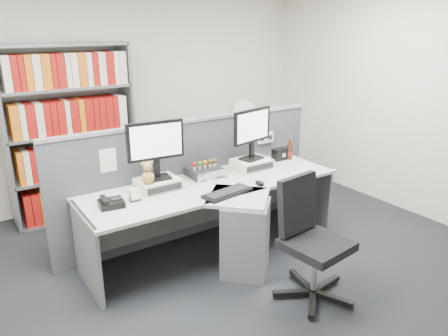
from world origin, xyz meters
TOP-DOWN VIEW (x-y plane):
  - ground at (0.00, 0.00)m, footprint 5.50×5.50m
  - room_shell at (0.00, 0.00)m, footprint 5.04×5.54m
  - partition at (0.00, 1.25)m, footprint 3.00×0.08m
  - desk at (0.00, 0.60)m, footprint 2.60×1.20m
  - monitor_riser_left at (-0.53, 0.98)m, footprint 0.38×0.31m
  - monitor_riser_right at (0.57, 0.98)m, footprint 0.38×0.31m
  - monitor_left at (-0.53, 0.98)m, footprint 0.53×0.19m
  - monitor_right at (0.57, 0.98)m, footprint 0.52×0.21m
  - desktop_pc at (0.03, 1.06)m, footprint 0.32×0.29m
  - figurines at (0.05, 1.04)m, footprint 0.29×0.05m
  - keyboard at (-0.06, 0.50)m, footprint 0.50×0.25m
  - mouse at (0.33, 0.53)m, footprint 0.07×0.11m
  - desk_phone at (-1.04, 0.83)m, footprint 0.22×0.21m
  - desk_calendar at (-0.82, 0.83)m, footprint 0.09×0.07m
  - plush_toy at (-0.65, 0.91)m, footprint 0.12×0.12m
  - speaker at (1.04, 1.04)m, footprint 0.19×0.11m
  - cola_bottle at (1.13, 1.00)m, footprint 0.07×0.07m
  - shelving_unit at (-0.90, 2.44)m, footprint 1.41×0.40m
  - filing_cabinet at (1.20, 1.99)m, footprint 0.45×0.61m
  - desk_fan at (1.20, 1.99)m, footprint 0.33×0.20m
  - office_chair at (0.24, -0.25)m, footprint 0.66×0.66m

SIDE VIEW (x-z plane):
  - ground at x=0.00m, z-range 0.00..0.00m
  - filing_cabinet at x=1.20m, z-range 0.00..0.70m
  - desk at x=0.00m, z-range 0.10..0.82m
  - office_chair at x=0.24m, z-range 0.04..1.04m
  - partition at x=0.00m, z-range 0.01..1.29m
  - keyboard at x=-0.06m, z-range 0.72..0.75m
  - mouse at x=0.33m, z-range 0.72..0.76m
  - desk_phone at x=-1.04m, z-range 0.71..0.80m
  - desktop_pc at x=0.03m, z-range 0.72..0.80m
  - desk_calendar at x=-0.82m, z-range 0.71..0.83m
  - monitor_riser_left at x=-0.53m, z-range 0.72..0.82m
  - monitor_riser_right at x=0.57m, z-range 0.72..0.82m
  - speaker at x=1.04m, z-range 0.72..0.85m
  - cola_bottle at x=1.13m, z-range 0.69..0.92m
  - figurines at x=0.05m, z-range 0.81..0.90m
  - plush_toy at x=-0.65m, z-range 0.80..1.01m
  - shelving_unit at x=-0.90m, z-range -0.02..1.98m
  - desk_fan at x=1.20m, z-range 0.77..1.32m
  - monitor_right at x=0.57m, z-range 0.87..1.41m
  - monitor_left at x=-0.53m, z-range 0.87..1.42m
  - room_shell at x=0.00m, z-range 0.43..3.15m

